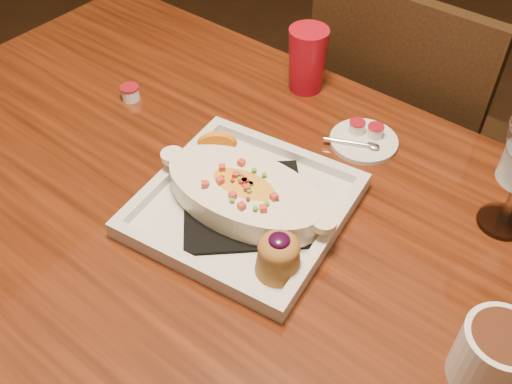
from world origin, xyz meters
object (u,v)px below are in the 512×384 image
Objects in this scene: table at (236,260)px; chair_far at (400,139)px; coffee_mug at (497,356)px; plate at (246,201)px; saucer at (363,139)px; red_tumbler at (307,60)px.

table is 1.61× the size of chair_far.
plate is at bearing 163.63° from coffee_mug.
saucer is (0.06, -0.33, 0.25)m from chair_far.
saucer is (0.05, 0.27, -0.02)m from plate.
chair_far is 0.42m from saucer.
red_tumbler reaches higher than saucer.
saucer is (-0.36, 0.30, -0.04)m from coffee_mug.
chair_far is at bearing 110.53° from coffee_mug.
coffee_mug reaches higher than table.
plate is 0.28m from saucer.
plate is 0.41m from coffee_mug.
chair_far is 7.23× the size of coffee_mug.
coffee_mug is (0.41, -0.03, 0.02)m from plate.
table is 0.65m from chair_far.
red_tumbler is at bearing 108.46° from table.
saucer is at bearing 99.55° from chair_far.
plate is at bearing 90.33° from chair_far.
table is 0.44m from coffee_mug.
red_tumbler reaches higher than coffee_mug.
chair_far reaches higher than table.
red_tumbler reaches higher than table.
plate is (0.00, -0.60, 0.27)m from chair_far.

